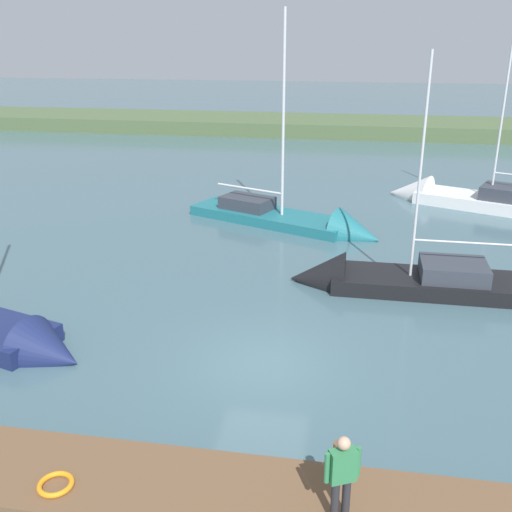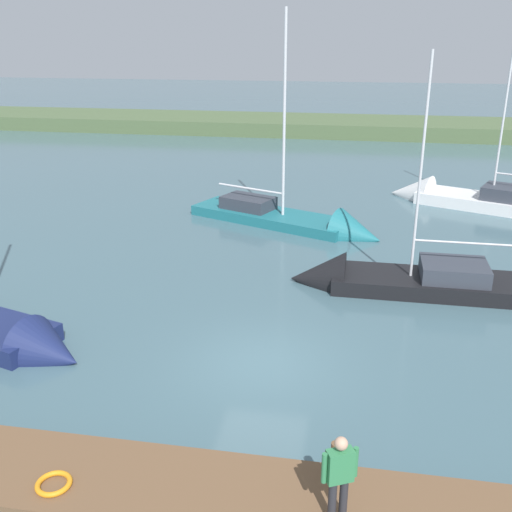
# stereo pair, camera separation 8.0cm
# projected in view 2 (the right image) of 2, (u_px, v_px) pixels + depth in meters

# --- Properties ---
(ground_plane) EXTENTS (200.00, 200.00, 0.00)m
(ground_plane) POSITION_uv_depth(u_px,v_px,m) (262.00, 363.00, 16.17)
(ground_plane) COLOR #42606B
(far_shoreline) EXTENTS (180.00, 8.00, 2.40)m
(far_shoreline) POSITION_uv_depth(u_px,v_px,m) (335.00, 133.00, 53.40)
(far_shoreline) COLOR #4C603D
(far_shoreline) RESTS_ON ground_plane
(dock_pier) EXTENTS (21.85, 2.09, 0.74)m
(dock_pier) POSITION_uv_depth(u_px,v_px,m) (210.00, 505.00, 10.81)
(dock_pier) COLOR brown
(dock_pier) RESTS_ON ground_plane
(mooring_post_near) EXTENTS (0.18, 0.18, 0.72)m
(mooring_post_near) POSITION_uv_depth(u_px,v_px,m) (335.00, 459.00, 10.88)
(mooring_post_near) COLOR brown
(mooring_post_near) RESTS_ON dock_pier
(life_ring_buoy) EXTENTS (0.66, 0.66, 0.10)m
(life_ring_buoy) POSITION_uv_depth(u_px,v_px,m) (54.00, 484.00, 10.73)
(life_ring_buoy) COLOR orange
(life_ring_buoy) RESTS_ON dock_pier
(sailboat_outer_mooring) EXTENTS (8.90, 2.22, 8.90)m
(sailboat_outer_mooring) POSITION_uv_depth(u_px,v_px,m) (396.00, 283.00, 20.80)
(sailboat_outer_mooring) COLOR black
(sailboat_outer_mooring) RESTS_ON ground_plane
(sailboat_inner_slip) EXTENTS (9.53, 5.72, 10.49)m
(sailboat_inner_slip) POSITION_uv_depth(u_px,v_px,m) (301.00, 224.00, 27.39)
(sailboat_inner_slip) COLOR #1E6B75
(sailboat_inner_slip) RESTS_ON ground_plane
(sailboat_behind_pier) EXTENTS (10.13, 6.10, 10.57)m
(sailboat_behind_pier) POSITION_uv_depth(u_px,v_px,m) (471.00, 202.00, 30.77)
(sailboat_behind_pier) COLOR white
(sailboat_behind_pier) RESTS_ON ground_plane
(person_on_dock) EXTENTS (0.58, 0.39, 1.65)m
(person_on_dock) POSITION_uv_depth(u_px,v_px,m) (339.00, 474.00, 9.67)
(person_on_dock) COLOR #28282D
(person_on_dock) RESTS_ON dock_pier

